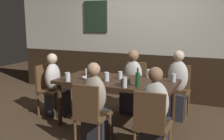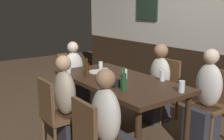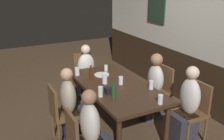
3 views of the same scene
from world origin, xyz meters
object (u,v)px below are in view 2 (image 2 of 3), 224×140
at_px(chair_mid_far, 165,86).
at_px(person_right_near, 110,138).
at_px(person_right_far, 205,104).
at_px(tumbler_short, 162,76).
at_px(chair_head_west, 70,76).
at_px(beer_bottle_green, 124,81).
at_px(dining_table, 118,85).
at_px(condiment_caddy, 114,83).
at_px(beer_bottle_brown, 87,69).
at_px(person_mid_far, 157,88).
at_px(pint_glass_pale, 125,74).
at_px(pint_glass_amber, 101,66).
at_px(person_mid_near, 69,111).
at_px(person_head_west, 75,80).
at_px(pint_glass_stout, 182,87).
at_px(tumbler_water, 68,69).
at_px(chair_mid_near, 56,112).
at_px(highball_clear, 105,74).
at_px(chair_right_far, 213,100).
at_px(plate_white_large, 98,72).
at_px(beer_glass_half, 106,84).

height_order(chair_mid_far, person_right_near, person_right_near).
relative_size(person_right_far, tumbler_short, 8.80).
relative_size(chair_head_west, beer_bottle_green, 3.30).
bearing_deg(dining_table, condiment_caddy, -45.14).
relative_size(beer_bottle_brown, condiment_caddy, 2.25).
bearing_deg(person_mid_far, pint_glass_pale, -87.60).
xyz_separation_m(pint_glass_amber, beer_bottle_green, (1.04, -0.39, 0.06)).
bearing_deg(pint_glass_amber, tumbler_short, 13.91).
xyz_separation_m(chair_mid_far, person_mid_near, (-0.00, -1.59, -0.03)).
xyz_separation_m(person_head_west, person_mid_far, (1.17, 0.72, 0.02)).
xyz_separation_m(chair_head_west, person_head_west, (0.16, 0.00, -0.04)).
xyz_separation_m(person_mid_far, pint_glass_stout, (0.84, -0.50, 0.31)).
bearing_deg(person_mid_far, tumbler_water, -120.73).
height_order(chair_mid_near, pint_glass_amber, chair_mid_near).
bearing_deg(pint_glass_pale, person_mid_near, -91.92).
bearing_deg(chair_mid_far, beer_bottle_brown, -107.16).
xyz_separation_m(chair_mid_far, beer_bottle_green, (0.43, -1.13, 0.35)).
xyz_separation_m(dining_table, pint_glass_amber, (-0.61, 0.14, 0.12)).
bearing_deg(beer_bottle_brown, chair_head_west, 165.35).
distance_m(person_head_west, condiment_caddy, 1.47).
xyz_separation_m(person_head_west, tumbler_short, (1.56, 0.39, 0.34)).
xyz_separation_m(person_mid_far, condiment_caddy, (0.24, -0.96, 0.30)).
distance_m(chair_mid_near, person_right_near, 0.82).
height_order(person_head_west, highball_clear, person_head_west).
distance_m(person_mid_near, tumbler_short, 1.21).
xyz_separation_m(chair_right_far, person_mid_near, (-0.81, -1.59, -0.03)).
bearing_deg(person_mid_near, chair_right_far, 63.09).
height_order(chair_mid_far, person_mid_far, person_mid_far).
distance_m(person_right_far, pint_glass_amber, 1.56).
distance_m(chair_mid_near, beer_bottle_brown, 0.79).
bearing_deg(plate_white_large, tumbler_short, 24.83).
xyz_separation_m(pint_glass_pale, condiment_caddy, (0.21, -0.32, -0.01)).
height_order(pint_glass_amber, beer_bottle_green, beer_bottle_green).
xyz_separation_m(tumbler_short, condiment_caddy, (-0.15, -0.63, -0.01)).
bearing_deg(person_right_near, pint_glass_amber, 149.04).
xyz_separation_m(chair_head_west, beer_bottle_brown, (0.98, -0.26, 0.34)).
bearing_deg(person_right_far, beer_bottle_green, -111.52).
xyz_separation_m(person_right_far, tumbler_water, (-1.46, -1.10, 0.31)).
distance_m(beer_bottle_green, beer_bottle_brown, 0.78).
relative_size(tumbler_short, condiment_caddy, 1.20).
xyz_separation_m(person_mid_near, plate_white_large, (-0.47, 0.70, 0.28)).
xyz_separation_m(dining_table, condiment_caddy, (0.24, -0.24, 0.12)).
bearing_deg(person_mid_near, chair_mid_far, 90.00).
relative_size(tumbler_short, pint_glass_pale, 1.07).
distance_m(person_right_near, tumbler_short, 1.22).
relative_size(chair_mid_near, tumbler_water, 6.49).
bearing_deg(person_head_west, chair_head_west, 180.00).
bearing_deg(person_mid_far, person_head_west, -148.55).
distance_m(pint_glass_amber, beer_glass_half, 1.03).
xyz_separation_m(person_right_near, tumbler_short, (-0.41, 1.10, 0.33)).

